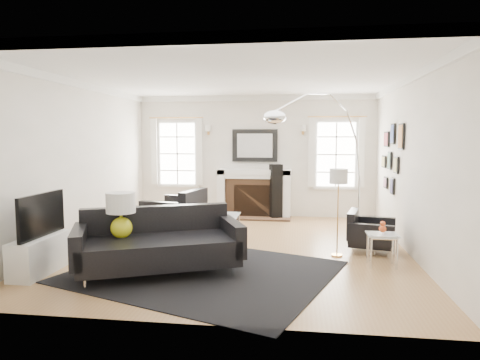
# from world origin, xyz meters

# --- Properties ---
(floor) EXTENTS (6.00, 6.00, 0.00)m
(floor) POSITION_xyz_m (0.00, 0.00, 0.00)
(floor) COLOR #AB7A47
(floor) RESTS_ON ground
(back_wall) EXTENTS (5.50, 0.04, 2.80)m
(back_wall) POSITION_xyz_m (0.00, 3.00, 1.40)
(back_wall) COLOR white
(back_wall) RESTS_ON floor
(front_wall) EXTENTS (5.50, 0.04, 2.80)m
(front_wall) POSITION_xyz_m (0.00, -3.00, 1.40)
(front_wall) COLOR white
(front_wall) RESTS_ON floor
(left_wall) EXTENTS (0.04, 6.00, 2.80)m
(left_wall) POSITION_xyz_m (-2.75, 0.00, 1.40)
(left_wall) COLOR white
(left_wall) RESTS_ON floor
(right_wall) EXTENTS (0.04, 6.00, 2.80)m
(right_wall) POSITION_xyz_m (2.75, 0.00, 1.40)
(right_wall) COLOR white
(right_wall) RESTS_ON floor
(ceiling) EXTENTS (5.50, 6.00, 0.02)m
(ceiling) POSITION_xyz_m (0.00, 0.00, 2.80)
(ceiling) COLOR white
(ceiling) RESTS_ON back_wall
(crown_molding) EXTENTS (5.50, 6.00, 0.12)m
(crown_molding) POSITION_xyz_m (0.00, 0.00, 2.74)
(crown_molding) COLOR white
(crown_molding) RESTS_ON back_wall
(fireplace) EXTENTS (1.70, 0.69, 1.11)m
(fireplace) POSITION_xyz_m (0.00, 2.79, 0.54)
(fireplace) COLOR white
(fireplace) RESTS_ON floor
(mantel_mirror) EXTENTS (1.05, 0.07, 0.75)m
(mantel_mirror) POSITION_xyz_m (0.00, 2.95, 1.65)
(mantel_mirror) COLOR black
(mantel_mirror) RESTS_ON back_wall
(window_left) EXTENTS (1.24, 0.15, 1.62)m
(window_left) POSITION_xyz_m (-1.85, 2.95, 1.46)
(window_left) COLOR white
(window_left) RESTS_ON back_wall
(window_right) EXTENTS (1.24, 0.15, 1.62)m
(window_right) POSITION_xyz_m (1.85, 2.95, 1.46)
(window_right) COLOR white
(window_right) RESTS_ON back_wall
(gallery_wall) EXTENTS (0.04, 1.73, 1.29)m
(gallery_wall) POSITION_xyz_m (2.72, 1.30, 1.53)
(gallery_wall) COLOR black
(gallery_wall) RESTS_ON right_wall
(tv_unit) EXTENTS (0.35, 1.00, 1.09)m
(tv_unit) POSITION_xyz_m (-2.44, -1.70, 0.33)
(tv_unit) COLOR white
(tv_unit) RESTS_ON floor
(area_rug) EXTENTS (4.02, 3.69, 0.01)m
(area_rug) POSITION_xyz_m (-0.26, -1.37, 0.01)
(area_rug) COLOR black
(area_rug) RESTS_ON floor
(sofa) EXTENTS (2.39, 1.77, 0.71)m
(sofa) POSITION_xyz_m (-0.87, -1.45, 0.39)
(sofa) COLOR black
(sofa) RESTS_ON floor
(armchair_left) EXTENTS (1.14, 1.23, 0.70)m
(armchair_left) POSITION_xyz_m (-1.27, 0.90, 0.39)
(armchair_left) COLOR black
(armchair_left) RESTS_ON floor
(armchair_right) EXTENTS (0.86, 0.93, 0.53)m
(armchair_right) POSITION_xyz_m (2.15, 0.06, 0.30)
(armchair_right) COLOR black
(armchair_right) RESTS_ON floor
(coffee_table) EXTENTS (1.00, 1.00, 0.45)m
(coffee_table) POSITION_xyz_m (-0.55, 0.39, 0.41)
(coffee_table) COLOR silver
(coffee_table) RESTS_ON floor
(side_table_left) EXTENTS (0.43, 0.43, 0.47)m
(side_table_left) POSITION_xyz_m (-1.36, -1.53, 0.37)
(side_table_left) COLOR silver
(side_table_left) RESTS_ON floor
(nesting_table) EXTENTS (0.43, 0.36, 0.47)m
(nesting_table) POSITION_xyz_m (2.20, -0.76, 0.36)
(nesting_table) COLOR silver
(nesting_table) RESTS_ON floor
(gourd_lamp) EXTENTS (0.39, 0.39, 0.63)m
(gourd_lamp) POSITION_xyz_m (-1.36, -1.53, 0.83)
(gourd_lamp) COLOR #CCCE19
(gourd_lamp) RESTS_ON side_table_left
(orange_vase) EXTENTS (0.10, 0.10, 0.17)m
(orange_vase) POSITION_xyz_m (2.20, -0.76, 0.56)
(orange_vase) COLOR #DA4D1C
(orange_vase) RESTS_ON nesting_table
(arc_floor_lamp) EXTENTS (1.94, 1.79, 2.74)m
(arc_floor_lamp) POSITION_xyz_m (1.40, 0.96, 1.48)
(arc_floor_lamp) COLOR silver
(arc_floor_lamp) RESTS_ON floor
(stick_floor_lamp) EXTENTS (0.27, 0.27, 1.36)m
(stick_floor_lamp) POSITION_xyz_m (1.61, -0.32, 1.18)
(stick_floor_lamp) COLOR #CC9247
(stick_floor_lamp) RESTS_ON floor
(speaker_tower) EXTENTS (0.32, 0.32, 1.24)m
(speaker_tower) POSITION_xyz_m (0.51, 2.65, 0.62)
(speaker_tower) COLOR black
(speaker_tower) RESTS_ON floor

